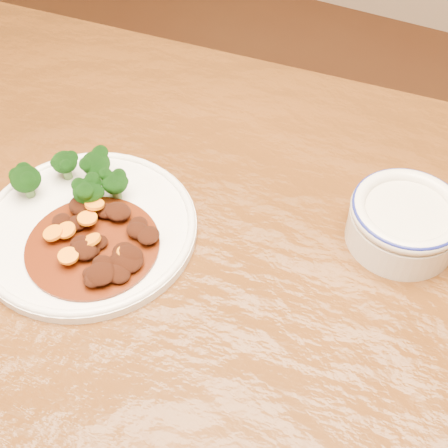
% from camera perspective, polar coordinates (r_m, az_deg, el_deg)
% --- Properties ---
extents(dining_table, '(1.58, 1.03, 0.75)m').
position_cam_1_polar(dining_table, '(0.82, -0.27, -8.02)').
color(dining_table, '#4D280D').
rests_on(dining_table, ground).
extents(dinner_plate, '(0.28, 0.28, 0.02)m').
position_cam_1_polar(dinner_plate, '(0.81, -12.34, -0.34)').
color(dinner_plate, white).
rests_on(dinner_plate, dining_table).
extents(broccoli_florets, '(0.14, 0.11, 0.05)m').
position_cam_1_polar(broccoli_florets, '(0.84, -13.46, 4.25)').
color(broccoli_florets, '#588243').
rests_on(broccoli_florets, dinner_plate).
extents(mince_stew, '(0.17, 0.17, 0.03)m').
position_cam_1_polar(mince_stew, '(0.78, -11.07, -1.66)').
color(mince_stew, '#4A1C08').
rests_on(mince_stew, dinner_plate).
extents(dip_bowl, '(0.14, 0.14, 0.06)m').
position_cam_1_polar(dip_bowl, '(0.80, 16.18, 0.31)').
color(dip_bowl, beige).
rests_on(dip_bowl, dining_table).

